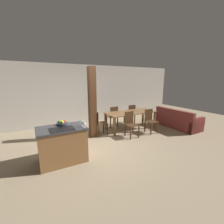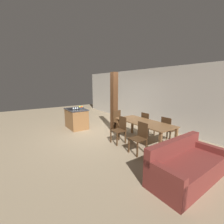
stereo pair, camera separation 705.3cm
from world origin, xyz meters
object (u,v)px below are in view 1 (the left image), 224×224
object	(u,v)px
kitchen_island	(62,144)
dining_chair_far_left	(113,116)
fruit_bowl	(62,123)
wine_glass_far	(82,121)
wine_glass_middle	(83,122)
dining_table	(131,114)
dining_chair_near_right	(150,120)
timber_post	(92,103)
dining_chair_far_right	(130,114)
couch	(177,121)
dining_chair_head_end	(99,123)
dining_chair_near_left	(131,124)
wine_glass_near	(84,123)

from	to	relation	value
kitchen_island	dining_chair_far_left	distance (m)	3.14
fruit_bowl	wine_glass_far	bearing A→B (deg)	-38.30
wine_glass_middle	dining_table	xyz separation A→B (m)	(2.47, 1.45, -0.37)
dining_chair_near_right	timber_post	xyz separation A→B (m)	(-2.15, 0.62, 0.76)
wine_glass_middle	dining_chair_far_right	size ratio (longest dim) A/B	0.18
dining_table	couch	distance (m)	2.11
couch	dining_chair_head_end	bearing A→B (deg)	76.37
dining_table	wine_glass_middle	bearing A→B (deg)	-149.69
dining_chair_far_right	timber_post	bearing A→B (deg)	18.25
kitchen_island	dining_chair_near_right	distance (m)	3.48
wine_glass_far	dining_chair_far_right	bearing A→B (deg)	34.53
dining_chair_far_right	dining_chair_head_end	bearing A→B (deg)	19.51
wine_glass_far	dining_chair_near_left	world-z (taller)	wine_glass_far
wine_glass_far	dining_table	xyz separation A→B (m)	(2.47, 1.36, -0.37)
wine_glass_far	dining_chair_far_right	distance (m)	3.61
wine_glass_near	timber_post	xyz separation A→B (m)	(0.79, 1.49, 0.22)
kitchen_island	dining_chair_head_end	world-z (taller)	dining_chair_head_end
kitchen_island	wine_glass_far	bearing A→B (deg)	-14.39
wine_glass_near	dining_chair_head_end	world-z (taller)	wine_glass_near
wine_glass_far	couch	xyz separation A→B (m)	(4.41, 0.59, -0.73)
kitchen_island	dining_chair_far_right	xyz separation A→B (m)	(3.44, 1.90, 0.03)
couch	timber_post	world-z (taller)	timber_post
dining_table	dining_chair_near_left	world-z (taller)	dining_chair_near_left
dining_chair_near_left	kitchen_island	bearing A→B (deg)	-167.27
fruit_bowl	couch	bearing A→B (deg)	3.03
dining_chair_far_left	dining_table	bearing A→B (deg)	125.08
kitchen_island	dining_chair_head_end	size ratio (longest dim) A/B	1.26
dining_table	timber_post	size ratio (longest dim) A/B	0.84
kitchen_island	fruit_bowl	world-z (taller)	fruit_bowl
wine_glass_far	wine_glass_near	bearing A→B (deg)	-90.00
dining_chair_near_right	dining_chair_far_left	distance (m)	1.63
dining_chair_near_right	dining_chair_far_left	xyz separation A→B (m)	(-0.94, 1.33, 0.00)
dining_chair_head_end	wine_glass_middle	bearing A→B (deg)	143.73
dining_chair_near_right	dining_chair_head_end	bearing A→B (deg)	160.49
dining_chair_head_end	timber_post	xyz separation A→B (m)	(-0.27, -0.04, 0.76)
fruit_bowl	wine_glass_near	distance (m)	0.67
wine_glass_middle	wine_glass_near	bearing A→B (deg)	-90.00
wine_glass_far	dining_chair_head_end	size ratio (longest dim) A/B	0.18
dining_table	dining_chair_head_end	size ratio (longest dim) A/B	2.30
dining_chair_far_left	timber_post	bearing A→B (deg)	30.28
dining_chair_far_left	couch	world-z (taller)	dining_chair_far_left
kitchen_island	dining_chair_far_right	size ratio (longest dim) A/B	1.26
wine_glass_near	wine_glass_middle	bearing A→B (deg)	90.00
wine_glass_middle	timber_post	size ratio (longest dim) A/B	0.07
wine_glass_middle	dining_chair_head_end	xyz separation A→B (m)	(1.06, 1.45, -0.54)
wine_glass_near	dining_chair_near_left	world-z (taller)	wine_glass_near
wine_glass_near	dining_chair_head_end	bearing A→B (deg)	55.34
dining_chair_near_right	couch	xyz separation A→B (m)	(1.47, -0.10, -0.19)
couch	timber_post	distance (m)	3.81
dining_chair_near_left	dining_chair_head_end	distance (m)	1.16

